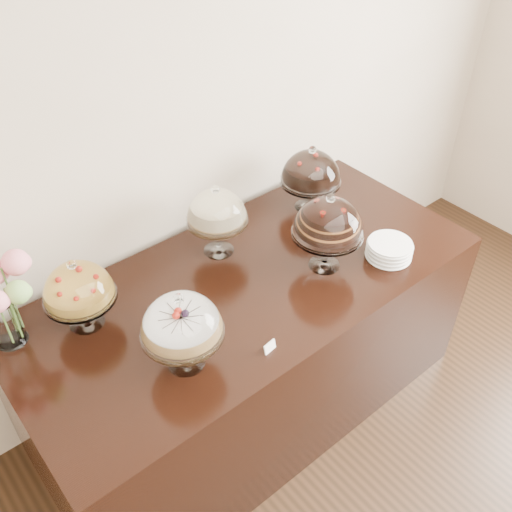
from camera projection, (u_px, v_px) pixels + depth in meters
wall_back at (168, 119)px, 2.54m from camera, size 5.00×0.04×3.00m
display_counter at (250, 346)px, 2.90m from camera, size 2.20×1.00×0.90m
cake_stand_sugar_sponge at (181, 321)px, 2.09m from camera, size 0.32×0.32×0.37m
cake_stand_choco_layer at (329, 220)px, 2.53m from camera, size 0.33×0.33×0.40m
cake_stand_cheesecake at (217, 210)px, 2.63m from camera, size 0.29×0.29×0.37m
cake_stand_dark_choco at (311, 170)px, 2.92m from camera, size 0.32×0.32×0.37m
cake_stand_fruit_tart at (77, 286)px, 2.28m from camera, size 0.30×0.30×0.34m
plate_stack at (389, 250)px, 2.72m from camera, size 0.21×0.21×0.08m
price_card_left at (270, 347)px, 2.28m from camera, size 0.06×0.02×0.04m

